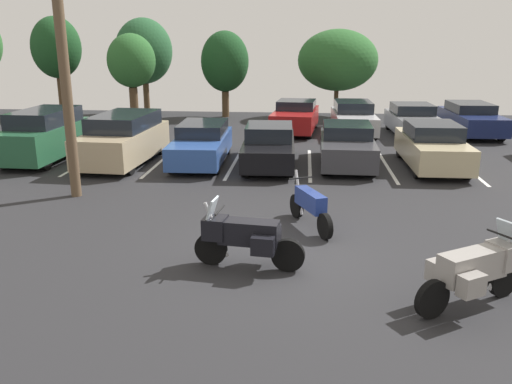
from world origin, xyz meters
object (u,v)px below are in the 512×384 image
car_far_navy (471,119)px  motorcycle_third (476,269)px  car_charcoal (347,146)px  car_far_red (295,117)px  car_green (45,135)px  car_far_silver (353,118)px  car_champagne (432,146)px  motorcycle_second (310,205)px  motorcycle_touring (244,236)px  car_tan (124,139)px  car_black (269,146)px  car_blue (202,143)px  utility_pole (61,38)px  car_far_grey (413,121)px

car_far_navy → motorcycle_third: bearing=-105.8°
car_charcoal → car_far_red: bearing=106.3°
motorcycle_third → car_charcoal: (-1.41, 10.36, 0.03)m
car_green → car_far_silver: 13.70m
car_far_silver → car_champagne: bearing=-72.2°
motorcycle_second → car_far_red: size_ratio=0.46×
motorcycle_touring → car_far_silver: size_ratio=0.47×
car_tan → car_black: (5.29, 0.08, -0.19)m
motorcycle_touring → car_tan: 10.31m
car_blue → utility_pole: utility_pole is taller
car_far_red → car_far_grey: (5.50, -0.26, -0.05)m
motorcycle_touring → car_far_red: 15.85m
car_tan → car_far_grey: car_tan is taller
car_champagne → car_far_grey: car_champagne is taller
motorcycle_touring → car_green: size_ratio=0.48×
motorcycle_touring → utility_pole: bearing=140.2°
car_far_grey → car_far_navy: 2.80m
car_champagne → car_far_navy: (3.34, 7.01, -0.03)m
car_charcoal → utility_pole: bearing=-150.3°
car_black → car_champagne: car_champagne is taller
car_blue → car_far_navy: car_far_navy is taller
motorcycle_third → car_far_grey: motorcycle_third is taller
motorcycle_second → car_charcoal: size_ratio=0.47×
car_far_red → car_far_silver: bearing=-0.9°
car_far_red → car_far_grey: 5.51m
car_charcoal → motorcycle_third: bearing=-82.3°
motorcycle_third → car_far_red: bearing=101.2°
motorcycle_touring → car_far_red: car_far_red is taller
car_charcoal → car_far_navy: bearing=47.7°
motorcycle_touring → car_tan: bearing=121.5°
car_far_grey → car_far_navy: size_ratio=0.94×
motorcycle_second → car_far_silver: (2.14, 13.33, 0.17)m
car_blue → car_champagne: bearing=-0.4°
motorcycle_third → car_charcoal: 10.45m
motorcycle_third → car_green: car_green is taller
car_tan → car_black: 5.29m
car_far_silver → utility_pole: utility_pole is taller
car_black → car_far_navy: 11.56m
car_far_grey → utility_pole: utility_pole is taller
motorcycle_second → car_tan: size_ratio=0.42×
motorcycle_touring → motorcycle_second: size_ratio=1.08×
car_far_navy → car_far_silver: bearing=-177.3°
motorcycle_touring → car_far_silver: car_far_silver is taller
car_tan → car_black: size_ratio=1.03×
car_far_silver → car_blue: bearing=-132.1°
motorcycle_third → car_far_red: car_far_red is taller
car_green → car_charcoal: bearing=0.5°
car_champagne → utility_pole: bearing=-157.8°
motorcycle_second → car_green: bearing=146.1°
car_far_grey → car_far_navy: (2.75, 0.47, 0.05)m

